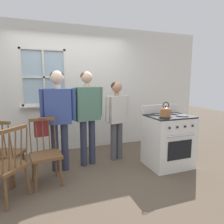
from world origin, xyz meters
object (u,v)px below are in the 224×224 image
Objects in this scene: chair_by_window at (46,155)px; chair_near_wall at (6,154)px; chair_near_stove at (8,167)px; potted_plant at (45,102)px; kettle at (166,111)px; handbag at (42,128)px; person_elderly_left at (58,110)px; stove at (168,140)px; person_teen_center at (87,109)px; person_adult_right at (117,113)px.

chair_by_window is 1.00× the size of chair_near_wall.
chair_near_stove is 4.04× the size of potted_plant.
kettle is 0.80× the size of handbag.
chair_near_wall is 1.00m from person_elderly_left.
stove is 4.39× the size of kettle.
person_elderly_left is 1.56× the size of stove.
stove is at bearing -8.22° from handbag.
chair_by_window is 2.02m from kettle.
kettle is (1.68, -0.59, -0.02)m from person_elderly_left.
person_teen_center is 0.84m from handbag.
person_teen_center is at bearing 23.17° from chair_by_window.
person_teen_center is (1.21, 0.74, 0.58)m from chair_near_stove.
person_elderly_left reaches higher than stove.
stove is at bearing -34.93° from potted_plant.
chair_near_wall is at bearing 169.70° from kettle.
chair_near_wall is at bearing 148.03° from chair_by_window.
chair_by_window is 0.58× the size of person_elderly_left.
person_elderly_left is 6.85× the size of kettle.
chair_near_wall is at bearing -118.82° from potted_plant.
stove is at bearing 37.68° from kettle.
stove is (2.09, -0.08, 0.03)m from chair_by_window.
potted_plant reaches higher than stove.
kettle reaches higher than handbag.
chair_by_window is 0.58× the size of person_teen_center.
chair_near_wall is at bearing 178.75° from handbag.
person_adult_right reaches higher than chair_by_window.
potted_plant is at bearing 145.07° from stove.
person_adult_right reaches higher than potted_plant.
chair_by_window is at bearing -170.00° from person_adult_right.
stove is at bearing -7.35° from person_elderly_left.
chair_near_wall is at bearing -128.50° from chair_near_stove.
person_elderly_left reaches higher than chair_by_window.
kettle is (0.59, -0.73, 0.11)m from person_adult_right.
potted_plant reaches higher than chair_near_stove.
kettle is (2.39, 0.08, 0.58)m from chair_near_stove.
person_adult_right is at bearing 13.21° from chair_by_window.
potted_plant is (0.61, 1.10, 0.65)m from chair_near_wall.
person_teen_center is 1.55m from stove.
chair_near_wall is 1.96m from person_adult_right.
chair_near_stove is at bearing -129.64° from handbag.
handbag is at bearing -155.48° from chair_near_wall.
kettle is (2.48, -0.45, 0.58)m from chair_near_wall.
chair_near_wall is 0.90× the size of stove.
stove reaches higher than chair_near_stove.
person_elderly_left reaches higher than chair_near_stove.
kettle is at bearing -42.55° from person_teen_center.
chair_by_window is 4.04× the size of potted_plant.
stove is at bearing -34.71° from person_teen_center.
potted_plant is (-0.69, 0.89, 0.06)m from person_teen_center.
chair_by_window is at bearing -178.00° from chair_near_wall.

